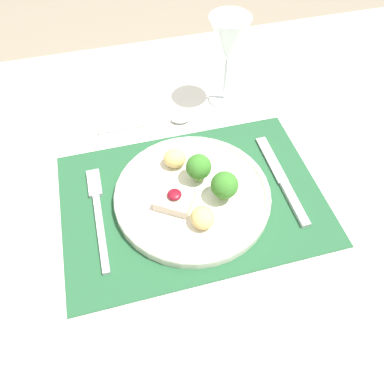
{
  "coord_description": "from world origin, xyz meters",
  "views": [
    {
      "loc": [
        -0.1,
        -0.38,
        1.3
      ],
      "look_at": [
        -0.0,
        -0.0,
        0.77
      ],
      "focal_mm": 35.0,
      "sensor_mm": 36.0,
      "label": 1
    }
  ],
  "objects_px": {
    "dinner_plate": "(193,193)",
    "fork": "(98,209)",
    "knife": "(285,184)",
    "spoon": "(167,120)",
    "wine_glass_near": "(228,43)"
  },
  "relations": [
    {
      "from": "fork",
      "to": "wine_glass_near",
      "type": "distance_m",
      "value": 0.41
    },
    {
      "from": "dinner_plate",
      "to": "fork",
      "type": "bearing_deg",
      "value": 174.1
    },
    {
      "from": "fork",
      "to": "knife",
      "type": "relative_size",
      "value": 1.0
    },
    {
      "from": "spoon",
      "to": "wine_glass_near",
      "type": "bearing_deg",
      "value": 11.45
    },
    {
      "from": "spoon",
      "to": "wine_glass_near",
      "type": "distance_m",
      "value": 0.2
    },
    {
      "from": "fork",
      "to": "knife",
      "type": "height_order",
      "value": "knife"
    },
    {
      "from": "knife",
      "to": "dinner_plate",
      "type": "bearing_deg",
      "value": 177.83
    },
    {
      "from": "spoon",
      "to": "knife",
      "type": "bearing_deg",
      "value": -56.86
    },
    {
      "from": "dinner_plate",
      "to": "spoon",
      "type": "xyz_separation_m",
      "value": [
        -0.0,
        0.21,
        -0.01
      ]
    },
    {
      "from": "knife",
      "to": "spoon",
      "type": "relative_size",
      "value": 1.09
    },
    {
      "from": "dinner_plate",
      "to": "fork",
      "type": "height_order",
      "value": "dinner_plate"
    },
    {
      "from": "dinner_plate",
      "to": "knife",
      "type": "relative_size",
      "value": 1.28
    },
    {
      "from": "knife",
      "to": "spoon",
      "type": "distance_m",
      "value": 0.29
    },
    {
      "from": "fork",
      "to": "knife",
      "type": "distance_m",
      "value": 0.34
    },
    {
      "from": "dinner_plate",
      "to": "wine_glass_near",
      "type": "distance_m",
      "value": 0.31
    }
  ]
}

